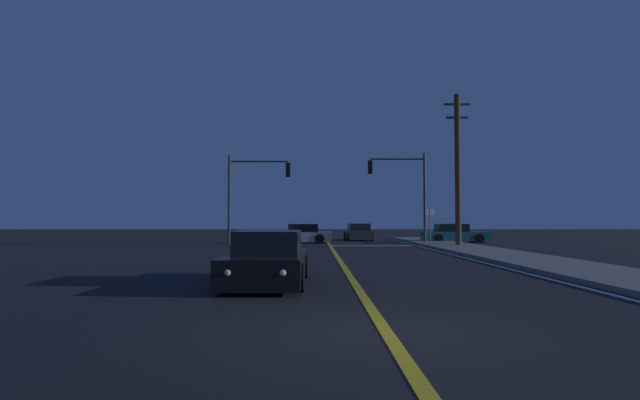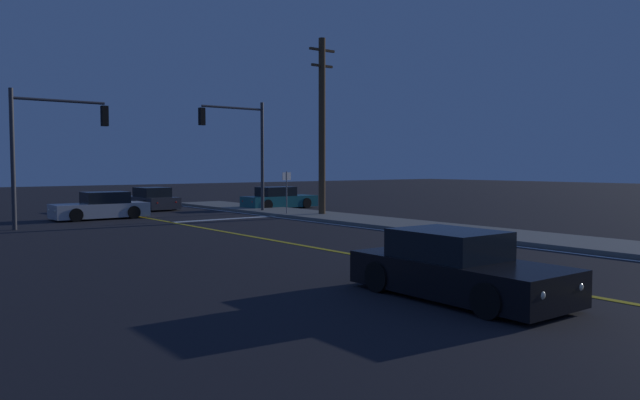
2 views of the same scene
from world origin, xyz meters
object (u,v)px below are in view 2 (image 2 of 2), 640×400
traffic_signal_near_right (241,139)px  traffic_signal_far_left (49,136)px  car_side_waiting_silver (101,207)px  utility_pole_right (322,126)px  car_distant_tail_black (456,269)px  car_following_oncoming_charcoal (151,200)px  street_sign_corner (287,186)px  car_far_approaching_teal (279,199)px

traffic_signal_near_right → traffic_signal_far_left: bearing=7.9°
car_side_waiting_silver → utility_pole_right: size_ratio=0.49×
car_distant_tail_black → car_side_waiting_silver: bearing=-89.7°
car_following_oncoming_charcoal → street_sign_corner: bearing=-71.0°
car_side_waiting_silver → traffic_signal_far_left: traffic_signal_far_left is taller
car_far_approaching_teal → street_sign_corner: (-2.94, -5.10, 0.99)m
car_following_oncoming_charcoal → traffic_signal_far_left: size_ratio=0.76×
car_distant_tail_black → utility_pole_right: utility_pole_right is taller
car_following_oncoming_charcoal → traffic_signal_near_right: bearing=-70.4°
utility_pole_right → street_sign_corner: bearing=139.6°
car_far_approaching_teal → traffic_signal_far_left: 14.95m
car_following_oncoming_charcoal → utility_pole_right: (5.03, -10.27, 4.11)m
traffic_signal_far_left → traffic_signal_near_right: bearing=7.9°
car_following_oncoming_charcoal → traffic_signal_near_right: (2.59, -6.28, 3.49)m
car_far_approaching_teal → traffic_signal_near_right: bearing=-61.2°
traffic_signal_near_right → utility_pole_right: 4.72m
car_following_oncoming_charcoal → traffic_signal_far_left: bearing=-137.3°
traffic_signal_far_left → utility_pole_right: size_ratio=0.63×
car_far_approaching_teal → traffic_signal_near_right: size_ratio=0.78×
car_distant_tail_black → traffic_signal_far_left: traffic_signal_far_left is taller
car_following_oncoming_charcoal → traffic_signal_far_left: 11.26m
car_side_waiting_silver → car_following_oncoming_charcoal: (4.47, 4.68, -0.00)m
car_far_approaching_teal → street_sign_corner: 5.97m
car_distant_tail_black → car_far_approaching_teal: same height
car_distant_tail_black → traffic_signal_far_left: bearing=-80.8°
car_following_oncoming_charcoal → car_far_approaching_teal: (6.57, -3.99, 0.00)m
car_following_oncoming_charcoal → traffic_signal_near_right: traffic_signal_near_right is taller
car_following_oncoming_charcoal → utility_pole_right: bearing=-66.7°
utility_pole_right → traffic_signal_far_left: bearing=168.4°
car_following_oncoming_charcoal → street_sign_corner: size_ratio=1.87×
car_distant_tail_black → street_sign_corner: 19.90m
car_side_waiting_silver → utility_pole_right: utility_pole_right is taller
car_side_waiting_silver → traffic_signal_far_left: bearing=134.4°
car_distant_tail_black → utility_pole_right: size_ratio=0.50×
car_side_waiting_silver → car_far_approaching_teal: 11.06m
car_distant_tail_black → utility_pole_right: bearing=-119.1°
car_far_approaching_teal → utility_pole_right: 7.67m
car_distant_tail_black → car_far_approaching_teal: (11.30, 23.13, -0.00)m
car_side_waiting_silver → car_following_oncoming_charcoal: 6.47m
car_following_oncoming_charcoal → car_side_waiting_silver: bearing=-136.5°
traffic_signal_near_right → traffic_signal_far_left: traffic_signal_near_right is taller
street_sign_corner → car_far_approaching_teal: bearing=60.0°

